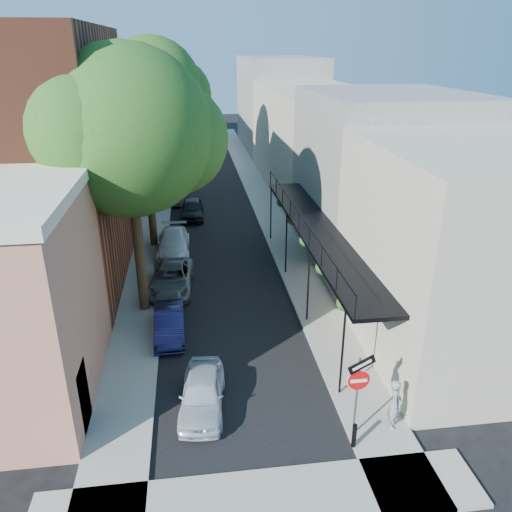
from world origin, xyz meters
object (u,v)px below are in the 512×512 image
object	(u,v)px
oak_far	(159,90)
parked_car_b	(169,323)
parked_car_f	(176,193)
parked_car_g	(177,177)
pedestrian	(395,404)
parked_car_d	(173,243)
parked_car_e	(192,209)
bollard	(354,436)
oak_near	(139,134)
parked_car_c	(172,279)
parked_car_a	(202,393)
sign_post	(358,383)
oak_mid	(152,126)

from	to	relation	value
oak_far	parked_car_b	xyz separation A→B (m)	(0.75, -19.59, -7.69)
parked_car_f	parked_car_g	bearing A→B (deg)	97.28
parked_car_b	pedestrian	distance (m)	9.62
parked_car_d	parked_car_e	distance (m)	6.48
bollard	oak_near	size ratio (longest dim) A/B	0.07
parked_car_b	parked_car_c	distance (m)	4.23
oak_near	parked_car_g	xyz separation A→B (m)	(0.77, 22.31, -7.24)
oak_far	parked_car_a	distance (m)	25.55
parked_car_f	pedestrian	distance (m)	26.98
oak_far	pedestrian	world-z (taller)	oak_far
sign_post	parked_car_f	bearing A→B (deg)	102.37
bollard	parked_car_d	bearing A→B (deg)	109.15
bollard	parked_car_a	xyz separation A→B (m)	(-4.40, 2.47, 0.08)
parked_car_e	pedestrian	bearing A→B (deg)	-73.46
parked_car_g	parked_car_f	bearing A→B (deg)	-84.12
oak_near	parked_car_f	xyz separation A→B (m)	(0.77, 16.96, -7.22)
parked_car_b	parked_car_f	world-z (taller)	parked_car_f
bollard	parked_car_b	bearing A→B (deg)	127.98
pedestrian	parked_car_c	bearing A→B (deg)	57.31
parked_car_a	parked_car_g	size ratio (longest dim) A/B	0.77
parked_car_b	parked_car_d	xyz separation A→B (m)	(0.00, 8.96, 0.08)
sign_post	oak_near	world-z (taller)	oak_near
oak_far	parked_car_f	xyz separation A→B (m)	(0.75, -0.05, -7.60)
oak_near	parked_car_c	size ratio (longest dim) A/B	2.59
oak_mid	bollard	bearing A→B (deg)	-70.10
oak_near	parked_car_g	world-z (taller)	oak_near
sign_post	oak_mid	xyz separation A→B (m)	(-6.58, 17.26, 5.02)
parked_car_a	parked_car_b	size ratio (longest dim) A/B	1.03
parked_car_g	pedestrian	xyz separation A→B (m)	(7.09, -31.38, 0.33)
sign_post	pedestrian	size ratio (longest dim) A/B	1.77
parked_car_c	parked_car_e	world-z (taller)	parked_car_e
sign_post	oak_far	world-z (taller)	oak_far
oak_mid	pedestrian	distance (m)	19.75
parked_car_b	parked_car_d	world-z (taller)	parked_car_d
parked_car_g	pedestrian	bearing A→B (deg)	-71.38
oak_far	parked_car_f	size ratio (longest dim) A/B	2.99
parked_car_c	parked_car_a	bearing A→B (deg)	-77.99
parked_car_a	parked_car_f	bearing A→B (deg)	98.72
parked_car_f	sign_post	bearing A→B (deg)	-70.34
parked_car_d	parked_car_g	distance (m)	15.93
oak_mid	parked_car_d	world-z (taller)	oak_mid
parked_car_b	parked_car_a	bearing A→B (deg)	-77.12
oak_near	parked_car_d	world-z (taller)	oak_near
parked_car_e	parked_car_f	world-z (taller)	parked_car_e
oak_mid	parked_car_f	size ratio (longest dim) A/B	2.56
bollard	parked_car_g	size ratio (longest dim) A/B	0.17
parked_car_f	parked_car_a	bearing A→B (deg)	-79.88
bollard	oak_far	world-z (taller)	oak_far
oak_mid	sign_post	bearing A→B (deg)	-69.14
parked_car_a	parked_car_g	world-z (taller)	parked_car_g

